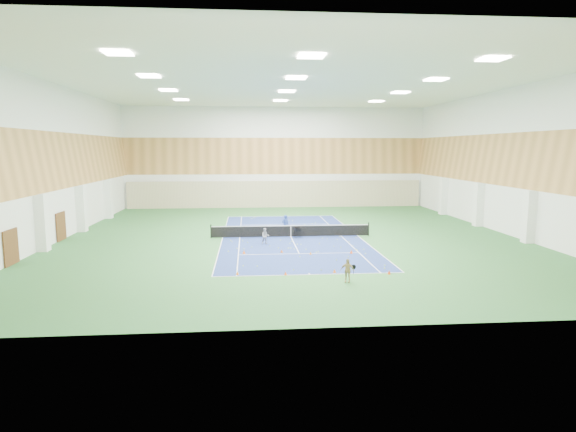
{
  "coord_description": "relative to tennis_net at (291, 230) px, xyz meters",
  "views": [
    {
      "loc": [
        -3.43,
        -38.15,
        7.08
      ],
      "look_at": [
        -0.41,
        -2.12,
        2.0
      ],
      "focal_mm": 30.0,
      "sensor_mm": 36.0,
      "label": 1
    }
  ],
  "objects": [
    {
      "name": "tennis_net",
      "position": [
        0.0,
        0.0,
        0.0
      ],
      "size": [
        12.8,
        0.1,
        1.1
      ],
      "primitive_type": null,
      "color": "black",
      "rests_on": "ground"
    },
    {
      "name": "tennis_balls_scatter",
      "position": [
        0.0,
        0.0,
        -0.5
      ],
      "size": [
        10.57,
        22.77,
        0.07
      ],
      "primitive_type": null,
      "color": "#CEF429",
      "rests_on": "ground"
    },
    {
      "name": "back_curtain",
      "position": [
        0.0,
        19.75,
        1.05
      ],
      "size": [
        35.4,
        0.16,
        3.2
      ],
      "primitive_type": "cube",
      "color": "#C6B793",
      "rests_on": "ground"
    },
    {
      "name": "door_left_b",
      "position": [
        -17.92,
        0.0,
        0.55
      ],
      "size": [
        0.08,
        1.8,
        2.2
      ],
      "primitive_type": "cube",
      "color": "#593319",
      "rests_on": "ground"
    },
    {
      "name": "cone_base_d",
      "position": [
        4.53,
        -12.13,
        -0.44
      ],
      "size": [
        0.21,
        0.21,
        0.23
      ],
      "primitive_type": "cone",
      "color": "#E2430B",
      "rests_on": "ground"
    },
    {
      "name": "ball_cart",
      "position": [
        0.5,
        -0.6,
        -0.12
      ],
      "size": [
        0.56,
        0.56,
        0.85
      ],
      "primitive_type": null,
      "rotation": [
        0.0,
        0.0,
        0.16
      ],
      "color": "black",
      "rests_on": "ground"
    },
    {
      "name": "wood_cladding",
      "position": [
        0.0,
        0.0,
        7.45
      ],
      "size": [
        36.0,
        40.0,
        8.0
      ],
      "primitive_type": null,
      "color": "#BA8345",
      "rests_on": "room_shell"
    },
    {
      "name": "cone_base_a",
      "position": [
        -4.07,
        -11.56,
        -0.45
      ],
      "size": [
        0.19,
        0.19,
        0.21
      ],
      "primitive_type": "cone",
      "color": "orange",
      "rests_on": "ground"
    },
    {
      "name": "ground",
      "position": [
        0.0,
        0.0,
        -0.55
      ],
      "size": [
        40.0,
        40.0,
        0.0
      ],
      "primitive_type": "plane",
      "color": "#29612E",
      "rests_on": "ground"
    },
    {
      "name": "child_apron",
      "position": [
        1.81,
        -13.54,
        0.09
      ],
      "size": [
        0.81,
        0.55,
        1.28
      ],
      "primitive_type": "imported",
      "rotation": [
        0.0,
        0.0,
        -0.35
      ],
      "color": "tan",
      "rests_on": "ground"
    },
    {
      "name": "coach",
      "position": [
        -0.36,
        1.16,
        0.26
      ],
      "size": [
        0.65,
        0.48,
        1.63
      ],
      "primitive_type": "imported",
      "rotation": [
        0.0,
        0.0,
        3.3
      ],
      "color": "navy",
      "rests_on": "ground"
    },
    {
      "name": "court_surface",
      "position": [
        0.0,
        0.0,
        -0.55
      ],
      "size": [
        10.97,
        23.77,
        0.01
      ],
      "primitive_type": "cube",
      "color": "navy",
      "rests_on": "ground"
    },
    {
      "name": "room_shell",
      "position": [
        0.0,
        0.0,
        5.45
      ],
      "size": [
        36.0,
        40.0,
        12.0
      ],
      "primitive_type": null,
      "color": "white",
      "rests_on": "ground"
    },
    {
      "name": "cone_base_b",
      "position": [
        -1.36,
        -11.81,
        -0.45
      ],
      "size": [
        0.19,
        0.19,
        0.21
      ],
      "primitive_type": "cone",
      "color": "#FF550D",
      "rests_on": "ground"
    },
    {
      "name": "cone_svc_c",
      "position": [
        0.73,
        -6.7,
        -0.45
      ],
      "size": [
        0.17,
        0.17,
        0.19
      ],
      "primitive_type": "cone",
      "color": "orange",
      "rests_on": "ground"
    },
    {
      "name": "ceiling_light_grid",
      "position": [
        0.0,
        0.0,
        11.37
      ],
      "size": [
        21.4,
        25.4,
        0.06
      ],
      "primitive_type": null,
      "color": "white",
      "rests_on": "room_shell"
    },
    {
      "name": "cone_svc_d",
      "position": [
        3.55,
        -6.59,
        -0.43
      ],
      "size": [
        0.22,
        0.22,
        0.24
      ],
      "primitive_type": "cone",
      "color": "#FF4F0D",
      "rests_on": "ground"
    },
    {
      "name": "cone_svc_b",
      "position": [
        -1.16,
        -5.92,
        -0.44
      ],
      "size": [
        0.2,
        0.2,
        0.22
      ],
      "primitive_type": "cone",
      "color": "#DE520B",
      "rests_on": "ground"
    },
    {
      "name": "child_court",
      "position": [
        -2.17,
        -2.87,
        0.06
      ],
      "size": [
        0.62,
        0.5,
        1.21
      ],
      "primitive_type": "imported",
      "rotation": [
        0.0,
        0.0,
        0.07
      ],
      "color": "#9C9CA4",
      "rests_on": "ground"
    },
    {
      "name": "cone_base_c",
      "position": [
        1.49,
        -11.55,
        -0.44
      ],
      "size": [
        0.2,
        0.2,
        0.22
      ],
      "primitive_type": "cone",
      "color": "orange",
      "rests_on": "ground"
    },
    {
      "name": "cone_svc_a",
      "position": [
        -3.74,
        -6.07,
        -0.43
      ],
      "size": [
        0.22,
        0.22,
        0.24
      ],
      "primitive_type": "cone",
      "color": "#FF610D",
      "rests_on": "ground"
    },
    {
      "name": "door_left_a",
      "position": [
        -17.92,
        -8.0,
        0.55
      ],
      "size": [
        0.08,
        1.8,
        2.2
      ],
      "primitive_type": "cube",
      "color": "#593319",
      "rests_on": "ground"
    }
  ]
}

